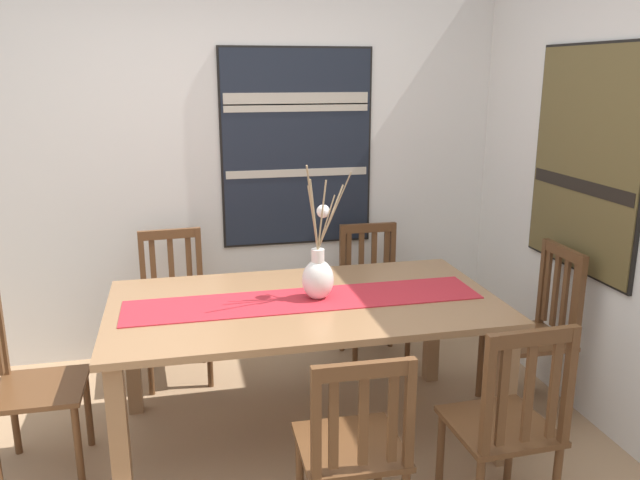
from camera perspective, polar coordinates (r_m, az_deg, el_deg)
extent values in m
cube|color=silver|center=(4.40, -7.40, 7.27)|extent=(6.40, 0.12, 2.70)
cube|color=#8E6642|center=(3.30, -1.38, -5.71)|extent=(1.99, 1.09, 0.03)
cube|color=#8E6642|center=(3.02, -17.52, -16.85)|extent=(0.08, 0.08, 0.74)
cube|color=#8E6642|center=(3.37, 16.25, -13.23)|extent=(0.08, 0.08, 0.74)
cube|color=#8E6642|center=(3.84, -16.50, -9.61)|extent=(0.08, 0.08, 0.74)
cube|color=#8E6642|center=(4.12, 10.02, -7.49)|extent=(0.08, 0.08, 0.74)
cube|color=#B7232D|center=(3.30, -1.38, -5.38)|extent=(1.83, 0.36, 0.01)
ellipsoid|color=silver|center=(3.28, -0.19, -3.57)|extent=(0.17, 0.14, 0.21)
cylinder|color=silver|center=(3.24, -0.19, -1.40)|extent=(0.07, 0.07, 0.07)
cylinder|color=#997F5B|center=(3.19, 0.17, 2.25)|extent=(0.05, 0.01, 0.36)
cylinder|color=#997F5B|center=(3.19, -0.64, 1.99)|extent=(0.06, 0.01, 0.33)
cylinder|color=#997F5B|center=(3.17, 1.29, 2.57)|extent=(0.16, 0.09, 0.41)
cylinder|color=#997F5B|center=(3.16, -0.53, 2.25)|extent=(0.06, 0.05, 0.37)
cylinder|color=#997F5B|center=(3.10, -0.69, 2.78)|extent=(0.09, 0.15, 0.46)
cylinder|color=#997F5B|center=(3.24, 0.96, 2.08)|extent=(0.16, 0.08, 0.32)
cylinder|color=#997F5B|center=(3.22, 0.56, 1.61)|extent=(0.10, 0.02, 0.28)
sphere|color=white|center=(3.23, 0.29, 2.59)|extent=(0.07, 0.07, 0.07)
cube|color=brown|center=(3.88, 17.97, -8.37)|extent=(0.42, 0.42, 0.03)
cylinder|color=brown|center=(3.75, 16.64, -12.93)|extent=(0.04, 0.04, 0.43)
cylinder|color=brown|center=(4.03, 14.16, -10.70)|extent=(0.04, 0.04, 0.43)
cylinder|color=brown|center=(3.93, 21.36, -12.04)|extent=(0.04, 0.04, 0.43)
cylinder|color=brown|center=(4.20, 18.64, -10.00)|extent=(0.04, 0.04, 0.43)
cube|color=brown|center=(3.74, 22.20, -5.16)|extent=(0.04, 0.04, 0.52)
cube|color=brown|center=(4.02, 19.35, -3.50)|extent=(0.04, 0.04, 0.52)
cube|color=brown|center=(3.82, 21.04, -1.03)|extent=(0.03, 0.38, 0.06)
cube|color=brown|center=(3.78, 21.82, -5.16)|extent=(0.02, 0.04, 0.43)
cube|color=brown|center=(3.85, 21.07, -4.72)|extent=(0.02, 0.04, 0.43)
cube|color=brown|center=(3.92, 20.35, -4.30)|extent=(0.02, 0.04, 0.43)
cube|color=brown|center=(3.99, 19.65, -3.89)|extent=(0.02, 0.04, 0.43)
cube|color=brown|center=(2.74, 2.71, -17.96)|extent=(0.43, 0.43, 0.03)
cylinder|color=brown|center=(2.98, -1.83, -20.17)|extent=(0.04, 0.04, 0.43)
cylinder|color=brown|center=(3.05, 5.25, -19.32)|extent=(0.04, 0.04, 0.43)
cube|color=brown|center=(2.42, -0.37, -16.11)|extent=(0.04, 0.04, 0.45)
cube|color=brown|center=(2.51, 8.02, -15.10)|extent=(0.04, 0.04, 0.45)
cube|color=brown|center=(2.36, 4.00, -11.55)|extent=(0.38, 0.04, 0.06)
cube|color=brown|center=(2.44, 1.21, -16.24)|extent=(0.04, 0.02, 0.36)
cube|color=brown|center=(2.46, 3.90, -15.94)|extent=(0.04, 0.02, 0.36)
cube|color=brown|center=(2.49, 6.53, -15.60)|extent=(0.04, 0.02, 0.36)
cube|color=brown|center=(4.15, -12.79, -6.45)|extent=(0.45, 0.45, 0.03)
cylinder|color=brown|center=(4.09, -9.87, -10.10)|extent=(0.04, 0.04, 0.43)
cylinder|color=brown|center=(4.07, -14.99, -10.52)|extent=(0.04, 0.04, 0.43)
cylinder|color=brown|center=(4.41, -10.44, -8.18)|extent=(0.04, 0.04, 0.43)
cylinder|color=brown|center=(4.40, -15.16, -8.56)|extent=(0.04, 0.04, 0.43)
cube|color=brown|center=(4.26, -10.76, -2.11)|extent=(0.04, 0.04, 0.49)
cube|color=brown|center=(4.24, -15.60, -2.48)|extent=(0.04, 0.04, 0.49)
cube|color=brown|center=(4.19, -13.35, 0.52)|extent=(0.38, 0.06, 0.06)
cube|color=brown|center=(4.26, -11.64, -2.37)|extent=(0.04, 0.02, 0.40)
cube|color=brown|center=(4.25, -13.17, -2.49)|extent=(0.04, 0.02, 0.40)
cube|color=brown|center=(4.25, -14.70, -2.60)|extent=(0.04, 0.02, 0.40)
cube|color=brown|center=(2.97, 15.74, -15.72)|extent=(0.43, 0.43, 0.03)
cylinder|color=brown|center=(3.15, 10.73, -18.35)|extent=(0.04, 0.04, 0.43)
cylinder|color=brown|center=(3.30, 16.65, -17.04)|extent=(0.04, 0.04, 0.43)
cube|color=brown|center=(2.62, 14.79, -13.37)|extent=(0.04, 0.04, 0.51)
cube|color=brown|center=(2.80, 21.38, -11.99)|extent=(0.04, 0.04, 0.51)
cube|color=brown|center=(2.61, 18.61, -8.28)|extent=(0.38, 0.04, 0.06)
cube|color=brown|center=(2.65, 16.05, -13.40)|extent=(0.04, 0.02, 0.42)
cube|color=brown|center=(2.71, 18.18, -12.96)|extent=(0.04, 0.02, 0.42)
cube|color=brown|center=(2.77, 20.22, -12.52)|extent=(0.04, 0.02, 0.42)
cube|color=brown|center=(3.43, -23.81, -12.10)|extent=(0.42, 0.42, 0.03)
cylinder|color=brown|center=(3.66, -20.06, -13.97)|extent=(0.04, 0.04, 0.43)
cylinder|color=brown|center=(3.35, -20.84, -16.89)|extent=(0.04, 0.04, 0.43)
cylinder|color=brown|center=(3.73, -25.70, -14.01)|extent=(0.04, 0.04, 0.43)
cube|color=brown|center=(3.54, -26.73, -7.19)|extent=(0.04, 0.04, 0.47)
cube|color=brown|center=(4.32, 4.92, -5.26)|extent=(0.43, 0.43, 0.03)
cylinder|color=brown|center=(4.30, 7.87, -8.71)|extent=(0.04, 0.04, 0.43)
cylinder|color=brown|center=(4.20, 3.18, -9.18)|extent=(0.04, 0.04, 0.43)
cylinder|color=brown|center=(4.61, 6.37, -6.98)|extent=(0.04, 0.04, 0.43)
cylinder|color=brown|center=(4.52, 1.99, -7.36)|extent=(0.04, 0.04, 0.43)
cube|color=brown|center=(4.47, 6.50, -1.31)|extent=(0.04, 0.04, 0.46)
cube|color=brown|center=(4.37, 2.02, -1.59)|extent=(0.04, 0.04, 0.46)
cube|color=brown|center=(4.36, 4.34, 1.09)|extent=(0.38, 0.04, 0.06)
cube|color=brown|center=(4.46, 5.97, -1.53)|extent=(0.04, 0.02, 0.37)
cube|color=brown|center=(4.43, 4.85, -1.60)|extent=(0.04, 0.02, 0.37)
cube|color=brown|center=(4.41, 3.71, -1.68)|extent=(0.04, 0.02, 0.37)
cube|color=brown|center=(4.39, 2.56, -1.75)|extent=(0.04, 0.02, 0.37)
cube|color=black|center=(4.39, -2.10, 8.22)|extent=(1.04, 0.04, 1.34)
cube|color=black|center=(4.37, -2.04, 8.19)|extent=(1.01, 0.01, 1.31)
cube|color=#B2A893|center=(4.34, -2.06, 11.77)|extent=(0.98, 0.00, 0.05)
cube|color=#B2A893|center=(4.34, -2.07, 12.53)|extent=(0.98, 0.00, 0.08)
cube|color=#B2A893|center=(4.39, -2.01, 6.03)|extent=(0.98, 0.00, 0.05)
cube|color=black|center=(3.82, 22.78, 6.61)|extent=(0.04, 0.95, 1.25)
cube|color=brown|center=(3.81, 22.51, 6.61)|extent=(0.01, 0.92, 1.22)
cube|color=black|center=(3.83, 22.24, 4.53)|extent=(0.00, 0.89, 0.07)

